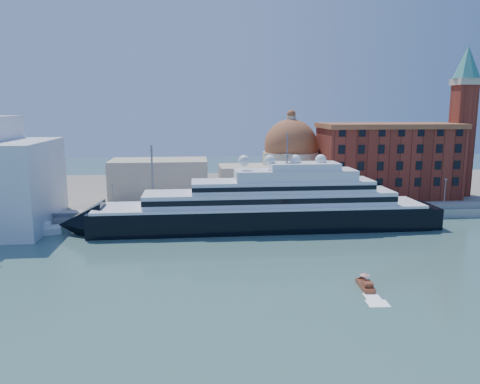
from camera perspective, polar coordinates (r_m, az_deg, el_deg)
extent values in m
plane|color=#375F59|center=(95.29, 0.14, -8.16)|extent=(400.00, 400.00, 0.00)
cube|color=gray|center=(127.58, -1.44, -2.81)|extent=(180.00, 10.00, 2.50)
cube|color=slate|center=(167.73, -2.50, 0.26)|extent=(260.00, 72.00, 2.00)
cube|color=slate|center=(122.79, -1.28, -2.44)|extent=(180.00, 0.10, 1.20)
cube|color=black|center=(117.47, 2.54, -3.41)|extent=(83.29, 12.81, 6.94)
cone|color=black|center=(119.41, -18.78, -3.74)|extent=(10.68, 12.81, 12.81)
cube|color=black|center=(130.13, 21.03, -2.84)|extent=(6.41, 11.75, 6.41)
cube|color=white|center=(116.65, 2.56, -1.63)|extent=(81.16, 13.03, 0.64)
cube|color=white|center=(116.59, 3.60, -0.68)|extent=(61.94, 10.68, 3.20)
cube|color=black|center=(111.43, 4.05, -1.20)|extent=(61.94, 0.15, 1.28)
cube|color=white|center=(116.62, 5.17, 0.79)|extent=(44.85, 9.61, 2.78)
cube|color=white|center=(116.86, 6.74, 2.11)|extent=(29.90, 8.54, 2.56)
cube|color=white|center=(117.06, 7.78, 3.15)|extent=(17.09, 7.48, 1.71)
cylinder|color=slate|center=(115.67, 5.77, 5.34)|extent=(0.32, 0.32, 7.48)
sphere|color=white|center=(114.32, 0.48, 3.83)|extent=(2.78, 2.78, 2.78)
sphere|color=white|center=(115.19, 3.66, 3.86)|extent=(2.78, 2.78, 2.78)
sphere|color=white|center=(116.40, 6.78, 3.88)|extent=(2.78, 2.78, 2.78)
sphere|color=white|center=(117.96, 9.82, 3.88)|extent=(2.78, 2.78, 2.78)
cube|color=white|center=(122.94, -24.09, -4.51)|extent=(14.12, 8.12, 1.79)
cube|color=white|center=(122.53, -23.10, -3.78)|extent=(5.08, 3.96, 1.34)
cube|color=maroon|center=(83.45, 15.02, -11.02)|extent=(2.17, 5.61, 0.92)
cube|color=maroon|center=(82.36, 15.24, -10.74)|extent=(1.61, 2.38, 0.73)
cylinder|color=slate|center=(83.46, 14.97, -10.17)|extent=(0.06, 0.06, 1.47)
cone|color=red|center=(83.18, 14.99, -9.64)|extent=(1.65, 1.65, 0.37)
cube|color=maroon|center=(155.55, 17.52, 3.48)|extent=(42.00, 18.00, 22.00)
cube|color=brown|center=(154.70, 17.75, 7.71)|extent=(43.00, 19.00, 1.50)
cube|color=maroon|center=(165.93, 25.31, 5.62)|extent=(6.00, 6.00, 35.00)
cube|color=beige|center=(165.78, 25.81, 12.00)|extent=(7.00, 7.00, 2.00)
cone|color=teal|center=(166.17, 25.98, 14.06)|extent=(8.40, 8.40, 10.00)
cylinder|color=beige|center=(152.67, 6.12, 2.26)|extent=(18.00, 18.00, 14.00)
sphere|color=brown|center=(151.68, 6.19, 5.63)|extent=(17.00, 17.00, 17.00)
cylinder|color=beige|center=(151.25, 6.25, 8.65)|extent=(3.00, 3.00, 3.00)
cube|color=beige|center=(148.75, 0.98, 1.33)|extent=(18.00, 14.00, 10.00)
cube|color=beige|center=(149.94, -9.80, 1.64)|extent=(30.00, 16.00, 12.00)
cylinder|color=slate|center=(124.93, -15.20, -0.99)|extent=(0.24, 0.24, 8.00)
cube|color=slate|center=(124.22, -15.28, 0.86)|extent=(0.80, 0.30, 0.25)
cylinder|color=slate|center=(123.56, -1.34, -0.75)|extent=(0.24, 0.24, 8.00)
cube|color=slate|center=(122.84, -1.35, 1.12)|extent=(0.80, 0.30, 0.25)
cylinder|color=slate|center=(129.33, 12.03, -0.48)|extent=(0.24, 0.24, 8.00)
cube|color=slate|center=(128.64, 12.10, 1.31)|extent=(0.80, 0.30, 0.25)
cylinder|color=slate|center=(141.37, 23.69, -0.22)|extent=(0.24, 0.24, 8.00)
cube|color=slate|center=(140.74, 23.81, 1.42)|extent=(0.80, 0.30, 0.25)
cylinder|color=slate|center=(124.78, -10.62, 1.51)|extent=(0.50, 0.50, 18.00)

